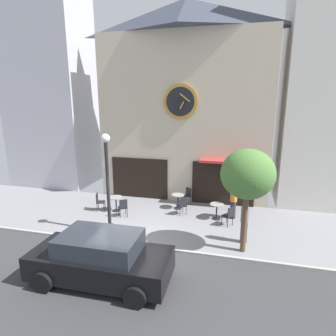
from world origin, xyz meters
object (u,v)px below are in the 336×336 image
Objects in this scene: street_lamp at (108,184)px; parked_car_black at (101,258)px; cafe_chair_outer at (229,215)px; cafe_chair_left_end at (123,206)px; cafe_chair_facing_wall at (187,195)px; cafe_table_near_curb at (116,201)px; cafe_chair_right_end at (99,201)px; street_tree at (248,175)px; pedestrian_orange at (233,201)px; cafe_table_center_left at (217,209)px; cafe_table_leftmost at (178,199)px; pedestrian_grey at (244,222)px; cafe_chair_curbside at (182,205)px.

street_lamp is 3.53m from parked_car_black.
cafe_chair_outer is at bearing 53.26° from parked_car_black.
cafe_chair_left_end is 3.60m from cafe_chair_facing_wall.
cafe_table_near_curb is 0.83× the size of cafe_chair_outer.
street_tree is at bearing -18.25° from cafe_chair_right_end.
cafe_table_center_left is at bearing -159.56° from pedestrian_orange.
cafe_table_center_left is 0.83× the size of cafe_chair_outer.
pedestrian_grey is (3.25, -2.83, 0.35)m from cafe_table_leftmost.
pedestrian_orange and pedestrian_grey have the same top height.
cafe_table_center_left is 2.30m from cafe_chair_facing_wall.
cafe_chair_outer is at bearing 2.56° from cafe_chair_left_end.
cafe_table_leftmost is at bearing 157.73° from cafe_table_center_left.
street_lamp reaches higher than cafe_table_leftmost.
cafe_table_leftmost is 4.01m from cafe_chair_right_end.
cafe_table_center_left is 0.83× the size of cafe_chair_left_end.
cafe_table_near_curb is at bearing 158.24° from street_tree.
pedestrian_grey reaches higher than cafe_chair_left_end.
cafe_chair_outer is (2.62, -1.45, 0.01)m from cafe_table_leftmost.
pedestrian_orange reaches higher than cafe_table_near_curb.
cafe_chair_right_end is 5.87m from parked_car_black.
cafe_chair_curbside is at bearing 135.57° from street_tree.
street_tree is 3.82m from cafe_table_center_left.
cafe_chair_outer is 0.21× the size of parked_car_black.
pedestrian_orange is at bearing -11.37° from cafe_table_leftmost.
cafe_chair_outer is (2.25, -0.70, 0.00)m from cafe_chair_curbside.
pedestrian_grey is at bearing -41.06° from cafe_table_leftmost.
cafe_chair_curbside and cafe_chair_left_end have the same top height.
pedestrian_orange is at bearing 12.28° from cafe_chair_left_end.
cafe_chair_facing_wall and cafe_chair_right_end have the same top height.
cafe_table_near_curb is 5.60m from cafe_chair_outer.
cafe_chair_facing_wall is 1.00× the size of cafe_chair_right_end.
cafe_chair_curbside and cafe_chair_right_end have the same top height.
parked_car_black is at bearing -146.29° from street_tree.
cafe_chair_facing_wall is (-2.87, 4.26, -2.41)m from street_tree.
cafe_chair_curbside is 1.00× the size of cafe_chair_facing_wall.
street_lamp is 5.50m from street_tree.
cafe_table_near_curb is 0.83× the size of cafe_chair_right_end.
cafe_table_near_curb is at bearing -174.98° from pedestrian_orange.
street_lamp reaches higher than cafe_chair_right_end.
cafe_chair_right_end is (-6.44, 0.24, 0.00)m from cafe_chair_outer.
cafe_table_leftmost is at bearing 168.63° from pedestrian_orange.
cafe_chair_left_end is 0.54× the size of pedestrian_orange.
cafe_chair_right_end is (-4.17, -1.94, 0.00)m from cafe_chair_facing_wall.
street_tree is 2.31× the size of pedestrian_orange.
cafe_table_leftmost is 0.45× the size of pedestrian_grey.
street_tree reaches higher than cafe_chair_curbside.
cafe_chair_right_end is 0.54× the size of pedestrian_orange.
pedestrian_orange is (2.40, 0.19, 0.33)m from cafe_chair_curbside.
street_tree is at bearing -1.95° from street_lamp.
street_lamp is at bearing 110.85° from parked_car_black.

